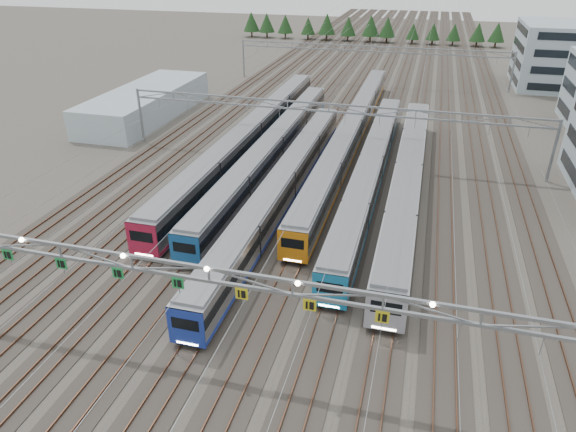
% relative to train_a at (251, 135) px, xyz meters
% --- Properties ---
extents(ground, '(400.00, 400.00, 0.00)m').
position_rel_train_a_xyz_m(ground, '(11.25, -40.95, -2.28)').
color(ground, '#47423A').
rests_on(ground, ground).
extents(track_bed, '(54.00, 260.00, 5.42)m').
position_rel_train_a_xyz_m(track_bed, '(11.25, 59.05, -0.79)').
color(track_bed, '#2D2823').
rests_on(track_bed, ground).
extents(train_a, '(3.11, 61.81, 4.06)m').
position_rel_train_a_xyz_m(train_a, '(0.00, 0.00, 0.00)').
color(train_a, black).
rests_on(train_a, ground).
extents(train_b, '(2.93, 54.27, 3.82)m').
position_rel_train_a_xyz_m(train_b, '(4.50, -4.32, -0.12)').
color(train_b, black).
rests_on(train_b, ground).
extents(train_c, '(2.86, 51.29, 3.73)m').
position_rel_train_a_xyz_m(train_c, '(9.00, -15.17, -0.17)').
color(train_c, black).
rests_on(train_c, ground).
extents(train_d, '(2.89, 68.39, 3.77)m').
position_rel_train_a_xyz_m(train_d, '(13.50, 6.01, -0.15)').
color(train_d, black).
rests_on(train_d, ground).
extents(train_e, '(2.87, 52.55, 3.74)m').
position_rel_train_a_xyz_m(train_e, '(18.00, -7.62, -0.16)').
color(train_e, black).
rests_on(train_e, ground).
extents(train_f, '(3.11, 51.47, 4.06)m').
position_rel_train_a_xyz_m(train_f, '(22.50, -9.79, -0.00)').
color(train_f, black).
rests_on(train_f, ground).
extents(gantry_near, '(56.36, 0.61, 8.08)m').
position_rel_train_a_xyz_m(gantry_near, '(11.20, -41.07, 4.80)').
color(gantry_near, gray).
rests_on(gantry_near, ground).
extents(gantry_mid, '(56.36, 0.36, 8.00)m').
position_rel_train_a_xyz_m(gantry_mid, '(11.25, -0.95, 4.10)').
color(gantry_mid, gray).
rests_on(gantry_mid, ground).
extents(gantry_far, '(56.36, 0.36, 8.00)m').
position_rel_train_a_xyz_m(gantry_far, '(11.25, 44.05, 4.10)').
color(gantry_far, gray).
rests_on(gantry_far, ground).
extents(depot_bldg_north, '(22.00, 18.00, 12.58)m').
position_rel_train_a_xyz_m(depot_bldg_north, '(51.70, 52.54, 4.01)').
color(depot_bldg_north, '#9FB2BD').
rests_on(depot_bldg_north, ground).
extents(west_shed, '(10.00, 30.00, 4.64)m').
position_rel_train_a_xyz_m(west_shed, '(-22.74, 11.03, 0.04)').
color(west_shed, '#9FB2BD').
rests_on(west_shed, ground).
extents(treeline, '(93.80, 5.60, 7.02)m').
position_rel_train_a_xyz_m(treeline, '(10.35, 98.39, 1.95)').
color(treeline, '#332114').
rests_on(treeline, ground).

